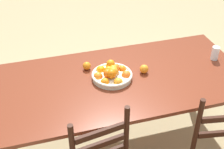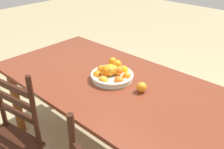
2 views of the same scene
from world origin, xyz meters
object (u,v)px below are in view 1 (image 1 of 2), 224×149
Objects in this scene: fruit_bowl at (112,74)px; orange_loose_0 at (144,69)px; dining_table at (122,88)px; orange_loose_1 at (87,66)px; drinking_glass at (215,53)px.

fruit_bowl reaches higher than orange_loose_0.
orange_loose_1 reaches higher than dining_table.
drinking_glass reaches higher than dining_table.
orange_loose_0 reaches higher than dining_table.
orange_loose_0 is 1.07× the size of orange_loose_1.
fruit_bowl is 4.54× the size of orange_loose_0.
fruit_bowl is 0.97m from drinking_glass.
drinking_glass is (-0.69, -0.03, 0.02)m from orange_loose_0.
fruit_bowl is at bearing 131.40° from orange_loose_1.
orange_loose_1 is at bearing -48.60° from fruit_bowl.
dining_table is 30.07× the size of orange_loose_1.
drinking_glass is at bearing -178.24° from fruit_bowl.
orange_loose_0 reaches higher than orange_loose_1.
fruit_bowl is at bearing 1.76° from drinking_glass.
orange_loose_0 is 0.69m from drinking_glass.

